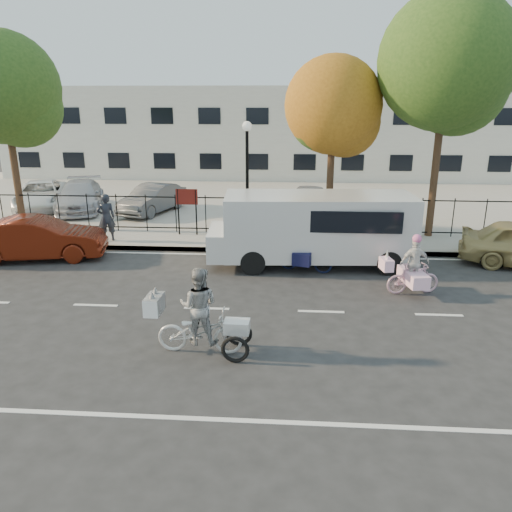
# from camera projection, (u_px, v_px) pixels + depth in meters

# --- Properties ---
(ground) EXTENTS (120.00, 120.00, 0.00)m
(ground) POSITION_uv_depth(u_px,v_px,m) (207.00, 309.00, 13.13)
(ground) COLOR #333334
(road_markings) EXTENTS (60.00, 9.52, 0.01)m
(road_markings) POSITION_uv_depth(u_px,v_px,m) (207.00, 308.00, 13.13)
(road_markings) COLOR silver
(road_markings) RESTS_ON ground
(curb) EXTENTS (60.00, 0.10, 0.15)m
(curb) POSITION_uv_depth(u_px,v_px,m) (230.00, 250.00, 17.91)
(curb) COLOR #A8A399
(curb) RESTS_ON ground
(sidewalk) EXTENTS (60.00, 2.20, 0.15)m
(sidewalk) POSITION_uv_depth(u_px,v_px,m) (233.00, 242.00, 18.91)
(sidewalk) COLOR #A8A399
(sidewalk) RESTS_ON ground
(parking_lot) EXTENTS (60.00, 15.60, 0.15)m
(parking_lot) POSITION_uv_depth(u_px,v_px,m) (251.00, 197.00, 27.37)
(parking_lot) COLOR #A8A399
(parking_lot) RESTS_ON ground
(iron_fence) EXTENTS (58.00, 0.06, 1.50)m
(iron_fence) POSITION_uv_depth(u_px,v_px,m) (236.00, 214.00, 19.70)
(iron_fence) COLOR black
(iron_fence) RESTS_ON sidewalk
(building) EXTENTS (34.00, 10.00, 6.00)m
(building) POSITION_uv_depth(u_px,v_px,m) (262.00, 131.00, 35.98)
(building) COLOR silver
(building) RESTS_ON ground
(lamppost) EXTENTS (0.36, 0.36, 4.33)m
(lamppost) POSITION_uv_depth(u_px,v_px,m) (247.00, 159.00, 18.62)
(lamppost) COLOR black
(lamppost) RESTS_ON sidewalk
(street_sign) EXTENTS (0.85, 0.06, 1.80)m
(street_sign) POSITION_uv_depth(u_px,v_px,m) (187.00, 203.00, 19.29)
(street_sign) COLOR black
(street_sign) RESTS_ON sidewalk
(zebra_trike) EXTENTS (2.26, 0.86, 1.94)m
(zebra_trike) POSITION_uv_depth(u_px,v_px,m) (200.00, 321.00, 10.67)
(zebra_trike) COLOR silver
(zebra_trike) RESTS_ON ground
(unicorn_bike) EXTENTS (1.76, 1.25, 1.74)m
(unicorn_bike) POSITION_uv_depth(u_px,v_px,m) (413.00, 272.00, 13.95)
(unicorn_bike) COLOR #E4ADC3
(unicorn_bike) RESTS_ON ground
(bull_bike) EXTENTS (2.00, 1.41, 1.81)m
(bull_bike) POSITION_uv_depth(u_px,v_px,m) (305.00, 249.00, 15.76)
(bull_bike) COLOR #101635
(bull_bike) RESTS_ON ground
(white_van) EXTENTS (6.70, 2.59, 2.34)m
(white_van) POSITION_uv_depth(u_px,v_px,m) (314.00, 227.00, 16.23)
(white_van) COLOR white
(white_van) RESTS_ON ground
(red_sedan) EXTENTS (4.64, 2.42, 1.45)m
(red_sedan) POSITION_uv_depth(u_px,v_px,m) (38.00, 239.00, 16.95)
(red_sedan) COLOR #58170A
(red_sedan) RESTS_ON ground
(pedestrian) EXTENTS (0.78, 0.70, 1.79)m
(pedestrian) POSITION_uv_depth(u_px,v_px,m) (106.00, 217.00, 18.54)
(pedestrian) COLOR black
(pedestrian) RESTS_ON sidewalk
(lot_car_a) EXTENTS (3.13, 5.04, 1.36)m
(lot_car_a) POSITION_uv_depth(u_px,v_px,m) (80.00, 196.00, 23.68)
(lot_car_a) COLOR #B8B9C1
(lot_car_a) RESTS_ON parking_lot
(lot_car_b) EXTENTS (3.59, 5.20, 1.32)m
(lot_car_b) POSITION_uv_depth(u_px,v_px,m) (41.00, 195.00, 24.08)
(lot_car_b) COLOR white
(lot_car_b) RESTS_ON parking_lot
(lot_car_c) EXTENTS (2.55, 4.21, 1.31)m
(lot_car_c) POSITION_uv_depth(u_px,v_px,m) (152.00, 199.00, 23.18)
(lot_car_c) COLOR #4A4D52
(lot_car_c) RESTS_ON parking_lot
(lot_car_d) EXTENTS (2.50, 4.50, 1.45)m
(lot_car_d) POSITION_uv_depth(u_px,v_px,m) (307.00, 203.00, 21.97)
(lot_car_d) COLOR #B1B3B9
(lot_car_d) RESTS_ON parking_lot
(tree_west) EXTENTS (4.24, 4.24, 7.78)m
(tree_west) POSITION_uv_depth(u_px,v_px,m) (8.00, 94.00, 19.04)
(tree_west) COLOR #442D1D
(tree_west) RESTS_ON ground
(tree_mid) EXTENTS (3.77, 3.77, 6.91)m
(tree_mid) POSITION_uv_depth(u_px,v_px,m) (337.00, 110.00, 19.26)
(tree_mid) COLOR #442D1D
(tree_mid) RESTS_ON ground
(tree_east) EXTENTS (4.90, 4.90, 8.98)m
(tree_east) POSITION_uv_depth(u_px,v_px,m) (450.00, 68.00, 17.70)
(tree_east) COLOR #442D1D
(tree_east) RESTS_ON ground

